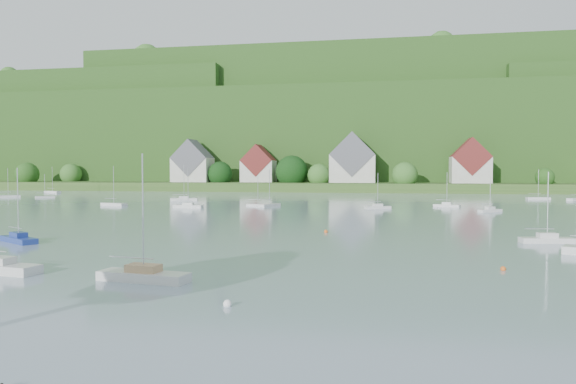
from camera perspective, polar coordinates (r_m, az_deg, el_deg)
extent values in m
cube|color=#31541F|center=(209.51, 5.62, 0.66)|extent=(600.00, 60.00, 3.00)
cube|color=#183B13|center=(284.52, 6.89, 4.80)|extent=(620.00, 160.00, 40.00)
cube|color=#183B13|center=(317.00, -21.60, 5.12)|extent=(200.00, 120.00, 52.00)
cube|color=#183B13|center=(279.57, 8.89, 6.48)|extent=(240.00, 130.00, 60.00)
sphere|color=#386726|center=(236.25, -21.71, 1.73)|extent=(8.61, 8.61, 8.61)
sphere|color=#214B16|center=(233.65, -25.57, 1.70)|extent=(9.03, 9.03, 9.03)
sphere|color=#386726|center=(194.11, 3.23, 1.77)|extent=(8.19, 8.19, 8.19)
sphere|color=#386726|center=(206.76, -9.22, 1.62)|extent=(6.49, 6.49, 6.49)
sphere|color=#386726|center=(202.95, 18.74, 2.04)|extent=(12.16, 12.16, 12.16)
sphere|color=#386726|center=(188.73, 12.09, 1.76)|extent=(8.73, 8.73, 8.73)
sphere|color=black|center=(203.98, -7.10, 1.88)|extent=(9.32, 9.32, 9.32)
sphere|color=#214B16|center=(196.99, 25.23, 1.38)|extent=(6.24, 6.24, 6.24)
sphere|color=black|center=(198.07, 0.38, 2.13)|extent=(11.92, 11.92, 11.92)
sphere|color=#386726|center=(277.58, -19.78, 11.36)|extent=(10.52, 10.52, 10.52)
sphere|color=#214B16|center=(293.60, -10.19, 10.94)|extent=(10.29, 10.29, 10.29)
sphere|color=black|center=(340.97, -27.70, 9.51)|extent=(10.31, 10.31, 10.31)
sphere|color=#386726|center=(336.93, -25.47, 9.54)|extent=(7.15, 7.15, 7.15)
sphere|color=black|center=(277.29, -7.88, 11.36)|extent=(7.18, 7.18, 7.18)
sphere|color=#386726|center=(292.87, -27.07, 10.71)|extent=(8.89, 8.89, 8.89)
sphere|color=#214B16|center=(269.89, 15.30, 13.49)|extent=(12.83, 12.83, 12.83)
sphere|color=#386726|center=(262.55, -2.51, 13.71)|extent=(8.18, 8.18, 8.18)
sphere|color=#214B16|center=(293.61, 7.21, 12.63)|extent=(12.73, 12.73, 12.73)
sphere|color=#214B16|center=(266.95, 25.20, 13.43)|extent=(11.50, 11.50, 11.50)
sphere|color=#214B16|center=(291.78, 19.22, 12.65)|extent=(14.65, 14.65, 14.65)
sphere|color=#386726|center=(246.69, 15.73, 14.53)|extent=(11.95, 11.95, 11.95)
sphere|color=#386726|center=(294.86, -2.49, 12.41)|extent=(7.07, 7.07, 7.07)
sphere|color=black|center=(258.18, 5.70, 13.90)|extent=(8.21, 8.21, 8.21)
sphere|color=#386726|center=(283.67, 2.10, 13.00)|extent=(12.24, 12.24, 12.24)
sphere|color=#386726|center=(274.55, -14.52, 13.34)|extent=(13.65, 13.65, 13.65)
sphere|color=#386726|center=(282.73, 27.84, 10.40)|extent=(14.97, 14.97, 14.97)
sphere|color=#214B16|center=(274.52, 23.57, 10.54)|extent=(9.78, 9.78, 9.78)
sphere|color=#214B16|center=(279.02, -1.59, 9.43)|extent=(12.01, 12.01, 12.01)
sphere|color=black|center=(283.92, 6.12, 9.42)|extent=(15.72, 15.72, 15.72)
sphere|color=#214B16|center=(278.85, 9.08, 9.35)|extent=(10.54, 10.54, 10.54)
sphere|color=#214B16|center=(374.15, -24.16, 7.30)|extent=(8.18, 8.18, 8.18)
sphere|color=black|center=(357.07, -22.67, 7.59)|extent=(8.74, 8.74, 8.74)
sphere|color=black|center=(349.04, -26.78, 7.84)|extent=(15.38, 15.38, 15.38)
cube|color=beige|center=(208.66, -9.92, 2.28)|extent=(14.00, 10.00, 9.00)
cube|color=#5A5961|center=(208.71, -9.93, 3.51)|extent=(14.00, 10.40, 14.00)
cube|color=beige|center=(203.30, -3.10, 2.17)|extent=(12.00, 9.00, 8.00)
cube|color=maroon|center=(203.33, -3.10, 3.29)|extent=(12.00, 9.36, 12.00)
cube|color=beige|center=(197.10, 6.79, 2.44)|extent=(16.00, 11.00, 10.00)
cube|color=#5A5961|center=(197.18, 6.79, 3.90)|extent=(16.00, 11.44, 16.00)
cube|color=beige|center=(196.66, 18.47, 2.20)|extent=(13.00, 10.00, 9.00)
cube|color=maroon|center=(196.72, 18.48, 3.51)|extent=(13.00, 10.40, 13.00)
cube|color=navy|center=(62.52, -26.29, -4.48)|extent=(5.66, 4.29, 0.57)
cube|color=navy|center=(62.46, -26.30, -4.00)|extent=(2.27, 1.98, 0.50)
cylinder|color=silver|center=(62.20, -26.35, -0.98)|extent=(0.10, 0.10, 7.07)
cylinder|color=silver|center=(63.18, -26.60, -3.34)|extent=(2.70, 1.68, 0.08)
cube|color=silver|center=(38.02, -14.83, -8.52)|extent=(6.48, 2.65, 0.63)
cube|color=tan|center=(37.92, -14.84, -7.68)|extent=(2.36, 1.54, 0.50)
cylinder|color=silver|center=(37.46, -14.90, -2.12)|extent=(0.10, 0.10, 7.87)
cylinder|color=silver|center=(38.33, -16.04, -6.60)|extent=(3.44, 0.58, 0.08)
cube|color=silver|center=(61.69, 25.42, -4.57)|extent=(5.53, 2.29, 0.54)
cube|color=silver|center=(61.64, 25.43, -4.09)|extent=(2.01, 1.32, 0.50)
cylinder|color=silver|center=(61.38, 25.48, -1.21)|extent=(0.10, 0.10, 6.71)
cylinder|color=silver|center=(61.25, 24.75, -3.51)|extent=(2.93, 0.52, 0.08)
sphere|color=white|center=(30.45, -6.34, -11.78)|extent=(0.48, 0.48, 0.48)
sphere|color=orange|center=(43.67, 21.54, -7.62)|extent=(0.41, 0.41, 0.41)
sphere|color=orange|center=(65.10, 3.98, -4.24)|extent=(0.45, 0.45, 0.45)
cube|color=silver|center=(134.28, -10.79, -0.78)|extent=(6.70, 3.48, 0.65)
cube|color=silver|center=(134.25, -10.79, -0.53)|extent=(2.52, 1.83, 0.50)
cylinder|color=silver|center=(134.12, -10.81, 1.08)|extent=(0.10, 0.10, 8.06)
cylinder|color=silver|center=(134.31, -11.21, -0.26)|extent=(3.44, 1.03, 0.08)
cube|color=silver|center=(160.29, -24.03, -0.47)|extent=(4.35, 4.21, 0.47)
cylinder|color=silver|center=(160.18, -24.05, 0.67)|extent=(0.10, 0.10, 5.92)
cylinder|color=silver|center=(160.13, -24.29, -0.07)|extent=(1.95, 1.84, 0.08)
cylinder|color=silver|center=(149.95, 27.75, -0.23)|extent=(2.59, 2.28, 0.08)
cube|color=silver|center=(103.22, 20.33, -1.84)|extent=(4.53, 3.88, 0.47)
cube|color=silver|center=(103.18, 20.33, -1.57)|extent=(1.86, 1.72, 0.50)
cylinder|color=silver|center=(103.05, 20.36, -0.08)|extent=(0.10, 0.10, 5.86)
cylinder|color=silver|center=(102.63, 20.07, -1.22)|extent=(2.10, 1.62, 0.08)
cube|color=silver|center=(112.33, -3.16, -1.38)|extent=(4.66, 1.35, 0.46)
cylinder|color=silver|center=(112.17, -3.16, 0.22)|extent=(0.10, 0.10, 5.81)
cylinder|color=silver|center=(112.43, -3.51, -0.80)|extent=(2.56, 0.11, 0.08)
cube|color=silver|center=(111.39, -1.94, -1.38)|extent=(3.77, 5.72, 0.56)
cylinder|color=silver|center=(111.22, -1.94, 0.56)|extent=(0.10, 0.10, 6.98)
cylinder|color=silver|center=(110.66, -2.20, -0.79)|extent=(1.36, 2.82, 0.08)
cube|color=silver|center=(106.03, 9.34, -1.61)|extent=(5.21, 3.64, 0.51)
cube|color=silver|center=(105.99, 9.34, -1.33)|extent=(2.05, 1.72, 0.50)
cylinder|color=silver|center=(105.85, 9.35, 0.26)|extent=(0.10, 0.10, 6.41)
cylinder|color=silver|center=(105.61, 8.97, -0.99)|extent=(2.54, 1.37, 0.08)
cube|color=silver|center=(166.45, -27.17, -0.41)|extent=(5.54, 5.16, 0.59)
cylinder|color=silver|center=(166.33, -27.19, 0.96)|extent=(0.10, 0.10, 7.40)
cylinder|color=silver|center=(166.35, -27.48, -0.01)|extent=(2.50, 2.21, 0.08)
cube|color=silver|center=(119.03, -17.71, -1.24)|extent=(6.34, 3.61, 0.61)
cylinder|color=silver|center=(118.86, -17.74, 0.75)|extent=(0.10, 0.10, 7.64)
cylinder|color=silver|center=(119.64, -18.02, -0.65)|extent=(3.21, 1.17, 0.08)
cube|color=silver|center=(108.85, -10.37, -1.49)|extent=(5.89, 1.77, 0.59)
cube|color=silver|center=(108.82, -10.37, -1.21)|extent=(2.07, 1.19, 0.50)
cylinder|color=silver|center=(108.66, -10.39, 0.58)|extent=(0.10, 0.10, 7.32)
cylinder|color=silver|center=(109.11, -10.80, -0.86)|extent=(3.22, 0.15, 0.08)
cube|color=silver|center=(152.07, 24.64, -0.61)|extent=(5.86, 2.36, 0.57)
cylinder|color=silver|center=(151.94, 24.67, 0.84)|extent=(0.10, 0.10, 7.12)
cylinder|color=silver|center=(151.70, 24.35, -0.16)|extent=(3.11, 0.51, 0.08)
cube|color=silver|center=(114.37, 16.24, -1.38)|extent=(5.37, 3.09, 0.52)
cube|color=silver|center=(114.34, 16.24, -1.13)|extent=(2.05, 1.56, 0.50)
cylinder|color=silver|center=(114.20, 16.25, 0.37)|extent=(0.10, 0.10, 6.48)
cylinder|color=silver|center=(114.49, 15.86, -0.80)|extent=(2.72, 1.02, 0.08)
cube|color=silver|center=(193.91, -23.36, 0.00)|extent=(6.55, 3.79, 0.63)
cylinder|color=silver|center=(193.80, -23.38, 1.26)|extent=(0.10, 0.10, 7.90)
cylinder|color=silver|center=(194.63, -23.53, 0.37)|extent=(3.30, 1.24, 0.08)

